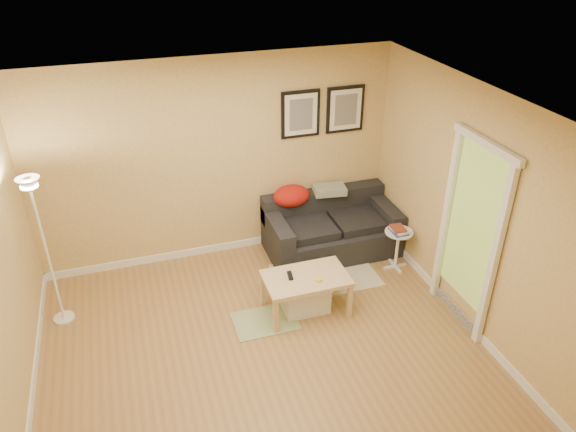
{
  "coord_description": "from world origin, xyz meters",
  "views": [
    {
      "loc": [
        -1.06,
        -4.09,
        4.02
      ],
      "look_at": [
        0.55,
        0.85,
        1.05
      ],
      "focal_mm": 33.68,
      "sensor_mm": 36.0,
      "label": 1
    }
  ],
  "objects_px": {
    "storage_bin": "(305,297)",
    "floor_lamp": "(48,257)",
    "coffee_table": "(306,293)",
    "side_table": "(397,249)",
    "sofa": "(332,226)",
    "book_stack": "(399,230)"
  },
  "relations": [
    {
      "from": "book_stack",
      "to": "floor_lamp",
      "type": "xyz_separation_m",
      "value": [
        -4.0,
        0.26,
        0.26
      ]
    },
    {
      "from": "coffee_table",
      "to": "side_table",
      "type": "relative_size",
      "value": 1.75
    },
    {
      "from": "coffee_table",
      "to": "book_stack",
      "type": "distance_m",
      "value": 1.47
    },
    {
      "from": "coffee_table",
      "to": "floor_lamp",
      "type": "distance_m",
      "value": 2.79
    },
    {
      "from": "coffee_table",
      "to": "floor_lamp",
      "type": "xyz_separation_m",
      "value": [
        -2.64,
        0.69,
        0.6
      ]
    },
    {
      "from": "sofa",
      "to": "storage_bin",
      "type": "height_order",
      "value": "sofa"
    },
    {
      "from": "sofa",
      "to": "storage_bin",
      "type": "bearing_deg",
      "value": -125.84
    },
    {
      "from": "sofa",
      "to": "side_table",
      "type": "relative_size",
      "value": 3.18
    },
    {
      "from": "sofa",
      "to": "book_stack",
      "type": "height_order",
      "value": "sofa"
    },
    {
      "from": "storage_bin",
      "to": "floor_lamp",
      "type": "height_order",
      "value": "floor_lamp"
    },
    {
      "from": "sofa",
      "to": "coffee_table",
      "type": "bearing_deg",
      "value": -124.99
    },
    {
      "from": "sofa",
      "to": "coffee_table",
      "type": "height_order",
      "value": "sofa"
    },
    {
      "from": "coffee_table",
      "to": "side_table",
      "type": "height_order",
      "value": "side_table"
    },
    {
      "from": "book_stack",
      "to": "floor_lamp",
      "type": "relative_size",
      "value": 0.13
    },
    {
      "from": "side_table",
      "to": "floor_lamp",
      "type": "bearing_deg",
      "value": 176.52
    },
    {
      "from": "coffee_table",
      "to": "floor_lamp",
      "type": "relative_size",
      "value": 0.53
    },
    {
      "from": "side_table",
      "to": "floor_lamp",
      "type": "relative_size",
      "value": 0.3
    },
    {
      "from": "storage_bin",
      "to": "coffee_table",
      "type": "bearing_deg",
      "value": -84.88
    },
    {
      "from": "book_stack",
      "to": "side_table",
      "type": "bearing_deg",
      "value": 21.86
    },
    {
      "from": "sofa",
      "to": "side_table",
      "type": "xyz_separation_m",
      "value": [
        0.64,
        -0.62,
        -0.11
      ]
    },
    {
      "from": "book_stack",
      "to": "coffee_table",
      "type": "bearing_deg",
      "value": 177.47
    },
    {
      "from": "sofa",
      "to": "book_stack",
      "type": "xyz_separation_m",
      "value": [
        0.62,
        -0.63,
        0.2
      ]
    }
  ]
}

